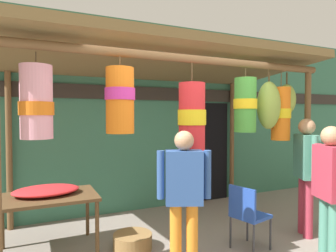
{
  "coord_description": "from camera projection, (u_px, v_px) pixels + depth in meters",
  "views": [
    {
      "loc": [
        -1.75,
        -3.07,
        1.74
      ],
      "look_at": [
        0.27,
        1.31,
        1.57
      ],
      "focal_mm": 31.73,
      "sensor_mm": 36.0,
      "label": 1
    }
  ],
  "objects": [
    {
      "name": "shop_facade",
      "position": [
        135.0,
        116.0,
        5.54
      ],
      "size": [
        12.5,
        0.29,
        3.47
      ],
      "color": "#387056",
      "rests_on": "ground_plane"
    },
    {
      "name": "market_stall_canopy",
      "position": [
        168.0,
        77.0,
        4.28
      ],
      "size": [
        4.65,
        2.37,
        2.72
      ],
      "color": "brown",
      "rests_on": "ground_plane"
    },
    {
      "name": "display_table",
      "position": [
        48.0,
        202.0,
        3.76
      ],
      "size": [
        1.19,
        0.8,
        0.73
      ],
      "color": "brown",
      "rests_on": "ground_plane"
    },
    {
      "name": "flower_heap_on_table",
      "position": [
        48.0,
        190.0,
        3.81
      ],
      "size": [
        0.81,
        0.57,
        0.11
      ],
      "color": "red",
      "rests_on": "display_table"
    },
    {
      "name": "folding_chair",
      "position": [
        247.0,
        212.0,
        3.81
      ],
      "size": [
        0.48,
        0.48,
        0.84
      ],
      "color": "#2347A8",
      "rests_on": "ground_plane"
    },
    {
      "name": "wicker_basket_by_table",
      "position": [
        133.0,
        241.0,
        3.87
      ],
      "size": [
        0.51,
        0.51,
        0.2
      ],
      "primitive_type": "cylinder",
      "color": "olive",
      "rests_on": "ground_plane"
    },
    {
      "name": "vendor_in_orange",
      "position": [
        306.0,
        166.0,
        4.29
      ],
      "size": [
        0.38,
        0.54,
        1.7
      ],
      "color": "#B23347",
      "rests_on": "ground_plane"
    },
    {
      "name": "customer_foreground",
      "position": [
        330.0,
        185.0,
        3.33
      ],
      "size": [
        0.35,
        0.56,
        1.63
      ],
      "color": "#4C8E7A",
      "rests_on": "ground_plane"
    },
    {
      "name": "shopper_by_bananas",
      "position": [
        184.0,
        190.0,
        3.24
      ],
      "size": [
        0.55,
        0.36,
        1.58
      ],
      "color": "orange",
      "rests_on": "ground_plane"
    }
  ]
}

